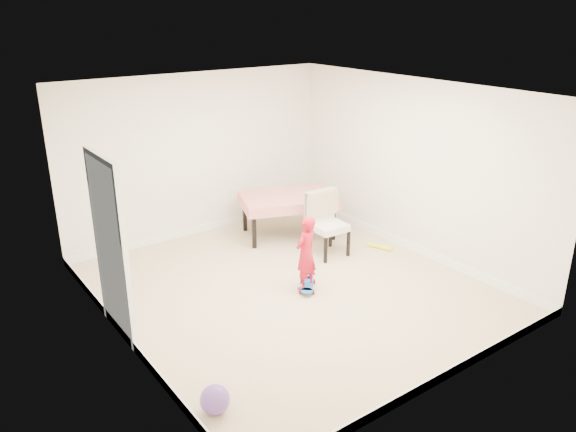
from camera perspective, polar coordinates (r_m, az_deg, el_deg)
ground at (r=7.55m, az=0.28°, el=-7.36°), size 5.00×5.00×0.00m
ceiling at (r=6.74m, az=0.32°, el=12.41°), size 4.50×5.00×0.04m
wall_back at (r=9.07m, az=-9.06°, el=6.06°), size 4.50×0.04×2.60m
wall_front at (r=5.38m, az=16.16°, el=-4.88°), size 4.50×0.04×2.60m
wall_left at (r=6.07m, az=-16.94°, el=-2.00°), size 0.04×5.00×2.60m
wall_right at (r=8.49m, az=12.57°, el=4.81°), size 0.04×5.00×2.60m
door at (r=6.44m, az=-17.54°, el=-3.40°), size 0.11×0.94×2.11m
baseboard_back at (r=9.46m, az=-8.67°, el=-1.21°), size 4.50×0.02×0.12m
baseboard_front at (r=6.00m, az=15.03°, el=-15.67°), size 4.50×0.02×0.12m
baseboard_left at (r=6.63m, az=-15.90°, el=-11.97°), size 0.02×5.00×0.12m
baseboard_right at (r=8.90m, az=12.00°, el=-2.88°), size 0.02×5.00×0.12m
dining_table at (r=9.12m, az=0.00°, el=0.08°), size 1.71×1.39×0.69m
dining_chair at (r=8.37m, az=4.15°, el=-0.87°), size 0.55×0.63×0.97m
skateboard at (r=7.53m, az=1.98°, el=-7.10°), size 0.51×0.55×0.08m
child at (r=7.28m, az=1.82°, el=-4.04°), size 0.43×0.35×1.01m
balloon at (r=5.48m, az=-7.44°, el=-18.01°), size 0.28×0.28×0.28m
foam_toy at (r=8.83m, az=9.29°, el=-3.11°), size 0.21×0.39×0.06m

